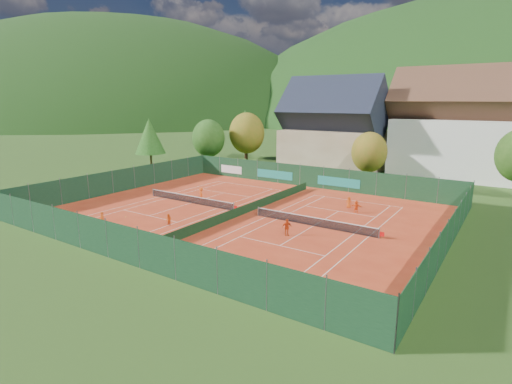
% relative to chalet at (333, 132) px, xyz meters
% --- Properties ---
extents(ground, '(600.00, 600.00, 0.00)m').
position_rel_chalet_xyz_m(ground, '(3.00, -30.00, -6.64)').
color(ground, '#274916').
rests_on(ground, ground).
extents(clay_pad, '(40.00, 32.00, 0.01)m').
position_rel_chalet_xyz_m(clay_pad, '(3.00, -30.00, -6.62)').
color(clay_pad, '#B7361B').
rests_on(clay_pad, ground).
extents(court_markings_left, '(11.03, 23.83, 0.00)m').
position_rel_chalet_xyz_m(court_markings_left, '(-5.00, -30.00, -6.61)').
color(court_markings_left, white).
rests_on(court_markings_left, ground).
extents(court_markings_right, '(11.03, 23.83, 0.00)m').
position_rel_chalet_xyz_m(court_markings_right, '(11.00, -30.00, -6.61)').
color(court_markings_right, white).
rests_on(court_markings_right, ground).
extents(tennis_net_left, '(13.30, 0.10, 1.02)m').
position_rel_chalet_xyz_m(tennis_net_left, '(-4.85, -30.00, -6.12)').
color(tennis_net_left, '#59595B').
rests_on(tennis_net_left, ground).
extents(tennis_net_right, '(13.30, 0.10, 1.02)m').
position_rel_chalet_xyz_m(tennis_net_right, '(11.15, -30.00, -6.12)').
color(tennis_net_right, '#59595B').
rests_on(tennis_net_right, ground).
extents(court_divider, '(0.03, 28.80, 1.00)m').
position_rel_chalet_xyz_m(court_divider, '(3.00, -30.00, -6.12)').
color(court_divider, '#123218').
rests_on(court_divider, ground).
extents(fence_north, '(40.00, 0.10, 3.00)m').
position_rel_chalet_xyz_m(fence_north, '(2.54, -14.01, -5.16)').
color(fence_north, '#14381E').
rests_on(fence_north, ground).
extents(fence_south, '(40.00, 0.04, 3.00)m').
position_rel_chalet_xyz_m(fence_south, '(3.00, -46.00, -5.12)').
color(fence_south, '#12331C').
rests_on(fence_south, ground).
extents(fence_west, '(0.04, 32.00, 3.00)m').
position_rel_chalet_xyz_m(fence_west, '(-17.00, -30.00, -5.12)').
color(fence_west, '#153A23').
rests_on(fence_west, ground).
extents(fence_east, '(0.09, 32.00, 3.00)m').
position_rel_chalet_xyz_m(fence_east, '(23.00, -29.95, -5.14)').
color(fence_east, '#153B1F').
rests_on(fence_east, ground).
extents(chalet, '(16.20, 12.00, 16.00)m').
position_rel_chalet_xyz_m(chalet, '(0.00, 0.00, 0.00)').
color(chalet, '#C9B28D').
rests_on(chalet, ground).
extents(hotel_block_a, '(21.60, 11.00, 17.25)m').
position_rel_chalet_xyz_m(hotel_block_a, '(19.00, 6.00, 0.76)').
color(hotel_block_a, silver).
rests_on(hotel_block_a, ground).
extents(tree_west_front, '(5.72, 5.72, 8.69)m').
position_rel_chalet_xyz_m(tree_west_front, '(-19.00, -10.00, -1.23)').
color(tree_west_front, '#4C331B').
rests_on(tree_west_front, ground).
extents(tree_west_mid, '(6.44, 6.44, 9.78)m').
position_rel_chalet_xyz_m(tree_west_mid, '(-15.00, -4.00, -0.56)').
color(tree_west_mid, '#4B351A').
rests_on(tree_west_mid, ground).
extents(tree_west_back, '(5.60, 5.60, 10.00)m').
position_rel_chalet_xyz_m(tree_west_back, '(-21.00, 4.00, 0.11)').
color(tree_west_back, '#402517').
rests_on(tree_west_back, ground).
extents(tree_center, '(5.01, 5.01, 7.60)m').
position_rel_chalet_xyz_m(tree_center, '(9.00, -8.00, -1.91)').
color(tree_center, '#422517').
rests_on(tree_center, ground).
extents(tree_west_side, '(5.04, 5.04, 9.00)m').
position_rel_chalet_xyz_m(tree_west_side, '(-25.00, -18.00, -0.56)').
color(tree_west_side, '#4C341B').
rests_on(tree_west_side, ground).
extents(ball_hopper, '(0.34, 0.34, 0.80)m').
position_rel_chalet_xyz_m(ball_hopper, '(16.85, -42.09, -6.07)').
color(ball_hopper, slate).
rests_on(ball_hopper, ground).
extents(loose_ball_0, '(0.07, 0.07, 0.07)m').
position_rel_chalet_xyz_m(loose_ball_0, '(-6.66, -38.09, -6.59)').
color(loose_ball_0, '#CCD833').
rests_on(loose_ball_0, ground).
extents(loose_ball_1, '(0.07, 0.07, 0.07)m').
position_rel_chalet_xyz_m(loose_ball_1, '(8.97, -42.22, -6.59)').
color(loose_ball_1, '#CCD833').
rests_on(loose_ball_1, ground).
extents(player_left_near, '(0.58, 0.47, 1.37)m').
position_rel_chalet_xyz_m(player_left_near, '(-6.17, -41.23, -5.94)').
color(player_left_near, '#D95213').
rests_on(player_left_near, ground).
extents(player_left_mid, '(0.62, 0.51, 1.20)m').
position_rel_chalet_xyz_m(player_left_mid, '(-0.76, -37.66, -6.03)').
color(player_left_mid, '#ED5815').
rests_on(player_left_mid, ground).
extents(player_left_far, '(1.16, 0.95, 1.55)m').
position_rel_chalet_xyz_m(player_left_far, '(-4.97, -28.09, -5.85)').
color(player_left_far, '#F95616').
rests_on(player_left_far, ground).
extents(player_right_near, '(0.89, 0.95, 1.57)m').
position_rel_chalet_xyz_m(player_right_near, '(10.19, -33.81, -5.84)').
color(player_right_near, '#D04012').
rests_on(player_right_near, ground).
extents(player_right_far_a, '(0.69, 0.50, 1.30)m').
position_rel_chalet_xyz_m(player_right_far_a, '(11.38, -21.58, -5.97)').
color(player_right_far_a, '#DA5013').
rests_on(player_right_far_a, ground).
extents(player_right_far_b, '(1.30, 0.70, 1.33)m').
position_rel_chalet_xyz_m(player_right_far_b, '(12.78, -23.04, -5.96)').
color(player_right_far_b, '#F54F15').
rests_on(player_right_far_b, ground).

